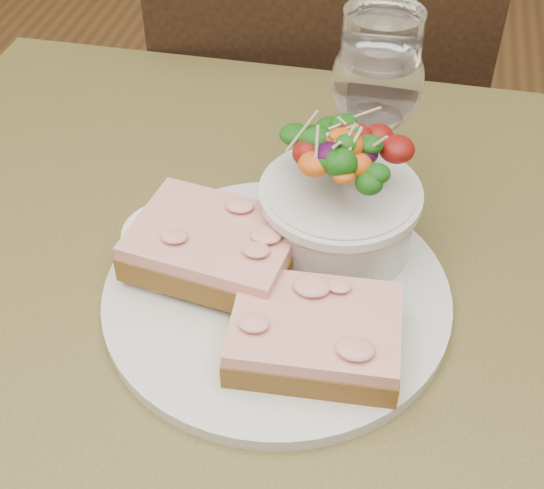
% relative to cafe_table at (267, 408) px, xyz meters
% --- Properties ---
extents(cafe_table, '(0.80, 0.80, 0.75)m').
position_rel_cafe_table_xyz_m(cafe_table, '(0.00, 0.00, 0.00)').
color(cafe_table, '#493C1F').
rests_on(cafe_table, ground).
extents(chair_far, '(0.49, 0.49, 0.90)m').
position_rel_cafe_table_xyz_m(chair_far, '(-0.06, 0.63, -0.36)').
color(chair_far, black).
rests_on(chair_far, ground).
extents(dinner_plate, '(0.28, 0.28, 0.01)m').
position_rel_cafe_table_xyz_m(dinner_plate, '(0.00, 0.04, 0.11)').
color(dinner_plate, silver).
rests_on(dinner_plate, cafe_table).
extents(sandwich_front, '(0.13, 0.10, 0.03)m').
position_rel_cafe_table_xyz_m(sandwich_front, '(0.04, -0.02, 0.13)').
color(sandwich_front, '#523416').
rests_on(sandwich_front, dinner_plate).
extents(sandwich_back, '(0.14, 0.11, 0.03)m').
position_rel_cafe_table_xyz_m(sandwich_back, '(-0.05, 0.05, 0.14)').
color(sandwich_back, '#523416').
rests_on(sandwich_back, dinner_plate).
extents(ramekin, '(0.07, 0.07, 0.04)m').
position_rel_cafe_table_xyz_m(ramekin, '(-0.09, 0.05, 0.13)').
color(ramekin, silver).
rests_on(ramekin, dinner_plate).
extents(salad_bowl, '(0.12, 0.12, 0.13)m').
position_rel_cafe_table_xyz_m(salad_bowl, '(0.04, 0.10, 0.17)').
color(salad_bowl, silver).
rests_on(salad_bowl, dinner_plate).
extents(garnish, '(0.05, 0.04, 0.02)m').
position_rel_cafe_table_xyz_m(garnish, '(-0.07, 0.11, 0.12)').
color(garnish, '#0D390A').
rests_on(garnish, dinner_plate).
extents(wine_glass, '(0.08, 0.08, 0.18)m').
position_rel_cafe_table_xyz_m(wine_glass, '(0.06, 0.17, 0.22)').
color(wine_glass, white).
rests_on(wine_glass, cafe_table).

